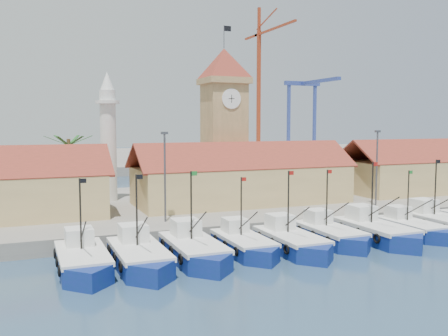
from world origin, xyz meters
name	(u,v)px	position (x,y,z in m)	size (l,w,h in m)	color
ground	(335,253)	(0.00, 0.00, 0.00)	(400.00, 400.00, 0.00)	#1D304D
quay	(230,204)	(0.00, 24.00, 0.75)	(140.00, 32.00, 1.50)	gray
terminal	(116,159)	(0.00, 110.00, 1.00)	(240.00, 80.00, 2.00)	gray
boat_0	(83,262)	(-21.08, 2.52, 0.78)	(3.65, 9.99, 7.56)	navy
boat_1	(140,258)	(-16.82, 1.89, 0.80)	(3.75, 10.26, 7.77)	navy
boat_2	(195,252)	(-12.16, 2.20, 0.81)	(3.78, 10.36, 7.84)	navy
boat_3	(245,246)	(-7.36, 2.82, 0.73)	(3.39, 9.29, 7.03)	navy
boat_4	(293,243)	(-3.15, 1.83, 0.78)	(3.64, 9.98, 7.55)	navy
boat_5	(332,236)	(1.75, 3.11, 0.76)	(3.55, 9.73, 7.36)	navy
boat_6	(378,233)	(6.32, 2.11, 0.83)	(3.89, 10.66, 8.07)	navy
boat_7	(413,229)	(11.19, 2.71, 0.72)	(3.36, 9.21, 6.97)	navy
boat_8	(441,224)	(15.34, 3.16, 0.82)	(3.85, 10.54, 7.98)	navy
hall_center	(242,183)	(0.00, 20.00, 3.99)	(27.04, 10.13, 7.61)	tan
hall_right	(440,173)	(32.00, 20.00, 3.99)	(31.20, 10.13, 7.61)	tan
clock_tower	(224,119)	(0.00, 26.00, 11.96)	(5.80, 5.80, 22.70)	tan
minaret	(108,136)	(-15.00, 28.00, 9.73)	(3.00, 3.00, 16.30)	silver
palm_tree	(69,166)	(-20.00, 26.00, 6.25)	(5.60, 5.03, 8.39)	brown
lamp_posts	(276,168)	(0.50, 12.00, 6.48)	(80.70, 0.25, 9.03)	#3F3F44
crane_red_right	(261,73)	(43.48, 103.70, 26.73)	(1.00, 32.38, 44.62)	#9E3318
gantry	(307,96)	(62.00, 106.65, 20.04)	(13.00, 22.00, 23.20)	#314396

